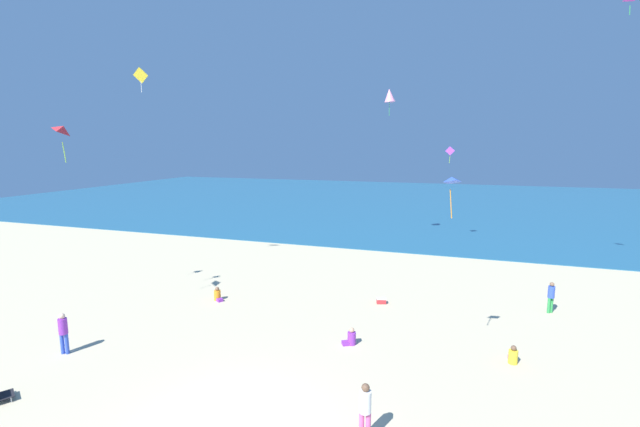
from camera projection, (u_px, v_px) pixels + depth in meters
name	position (u px, v px, depth m)	size (l,w,h in m)	color
ground_plane	(335.00, 305.00, 21.64)	(120.00, 120.00, 0.00)	beige
ocean_water	(420.00, 202.00, 60.62)	(120.00, 60.00, 0.05)	#236084
cooler_box	(381.00, 301.00, 21.88)	(0.54, 0.43, 0.27)	red
person_0	(218.00, 295.00, 22.30)	(0.63, 0.56, 0.71)	orange
person_1	(365.00, 408.00, 11.65)	(0.34, 0.34, 1.64)	#D8599E
person_2	(551.00, 295.00, 20.55)	(0.42, 0.42, 1.51)	green
person_3	(63.00, 330.00, 16.49)	(0.40, 0.40, 1.63)	blue
person_4	(513.00, 356.00, 15.90)	(0.34, 0.56, 0.69)	yellow
person_5	(351.00, 338.00, 17.36)	(0.63, 0.54, 0.71)	purple
kite_pink	(390.00, 95.00, 33.61)	(0.97, 0.90, 2.08)	pink
kite_yellow	(141.00, 76.00, 24.53)	(0.89, 0.35, 1.36)	yellow
kite_blue	(452.00, 180.00, 14.49)	(0.63, 0.59, 1.45)	blue
kite_red	(64.00, 129.00, 17.86)	(0.95, 1.00, 1.61)	red
kite_purple	(450.00, 151.00, 33.78)	(0.72, 0.23, 1.32)	purple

